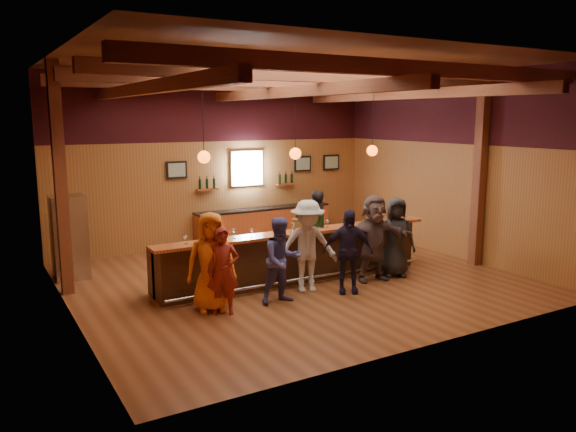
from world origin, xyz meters
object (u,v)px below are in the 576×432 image
(back_bar_cabinet, at_px, (264,224))
(customer_brown, at_px, (374,238))
(customer_dark, at_px, (395,237))
(bartender, at_px, (316,226))
(bar_counter, at_px, (292,255))
(customer_redvest, at_px, (223,271))
(customer_white, at_px, (307,246))
(customer_navy, at_px, (348,251))
(customer_denim, at_px, (282,260))
(stainless_fridge, at_px, (69,237))
(ice_bucket, at_px, (297,224))
(customer_orange, at_px, (211,262))
(bottle_a, at_px, (318,221))

(back_bar_cabinet, height_order, customer_brown, customer_brown)
(customer_brown, bearing_deg, customer_dark, 12.35)
(bartender, bearing_deg, customer_dark, 103.36)
(bar_counter, relative_size, bartender, 3.62)
(customer_redvest, xyz_separation_m, customer_white, (1.98, 0.37, 0.14))
(customer_white, distance_m, customer_navy, 0.80)
(customer_redvest, height_order, bartender, bartender)
(customer_navy, xyz_separation_m, customer_brown, (0.95, 0.38, 0.08))
(bar_counter, relative_size, customer_brown, 3.41)
(customer_white, relative_size, customer_dark, 1.06)
(customer_denim, bearing_deg, customer_white, 24.90)
(stainless_fridge, relative_size, ice_bucket, 7.71)
(bar_counter, bearing_deg, stainless_fridge, 149.24)
(stainless_fridge, xyz_separation_m, bartender, (5.33, -1.51, -0.03))
(customer_orange, distance_m, bartender, 4.00)
(customer_brown, height_order, bottle_a, customer_brown)
(stainless_fridge, height_order, customer_orange, stainless_fridge)
(customer_orange, bearing_deg, customer_dark, 16.68)
(customer_navy, bearing_deg, back_bar_cabinet, 110.48)
(customer_navy, distance_m, customer_brown, 1.03)
(ice_bucket, bearing_deg, customer_denim, -132.27)
(bar_counter, bearing_deg, customer_white, -101.56)
(customer_redvest, bearing_deg, bar_counter, 53.22)
(customer_denim, height_order, customer_dark, customer_dark)
(back_bar_cabinet, bearing_deg, ice_bucket, -107.42)
(back_bar_cabinet, relative_size, stainless_fridge, 2.22)
(customer_navy, height_order, customer_brown, customer_brown)
(stainless_fridge, xyz_separation_m, bottle_a, (4.65, -2.63, 0.35))
(back_bar_cabinet, height_order, customer_navy, customer_navy)
(customer_white, distance_m, bottle_a, 1.08)
(customer_denim, bearing_deg, stainless_fridge, 130.86)
(customer_navy, relative_size, bottle_a, 4.64)
(ice_bucket, bearing_deg, customer_orange, -160.43)
(bar_counter, relative_size, back_bar_cabinet, 1.57)
(stainless_fridge, bearing_deg, bottle_a, -29.54)
(customer_orange, relative_size, customer_denim, 1.10)
(stainless_fridge, bearing_deg, customer_orange, -61.91)
(customer_navy, relative_size, customer_dark, 0.97)
(customer_redvest, relative_size, customer_white, 0.85)
(customer_denim, height_order, customer_brown, customer_brown)
(bartender, relative_size, ice_bucket, 7.45)
(customer_orange, height_order, customer_redvest, customer_orange)
(bar_counter, distance_m, customer_denim, 1.62)
(bartender, xyz_separation_m, ice_bucket, (-1.22, -1.14, 0.36))
(customer_denim, relative_size, customer_white, 0.88)
(customer_orange, relative_size, customer_brown, 0.97)
(customer_orange, bearing_deg, customer_brown, 15.88)
(back_bar_cabinet, relative_size, bartender, 2.30)
(customer_orange, xyz_separation_m, customer_denim, (1.30, -0.26, -0.08))
(customer_white, height_order, customer_brown, customer_brown)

